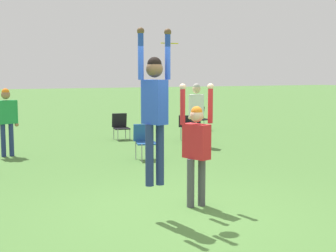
# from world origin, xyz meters

# --- Properties ---
(ground_plane) EXTENTS (120.00, 120.00, 0.00)m
(ground_plane) POSITION_xyz_m (0.00, 0.00, 0.00)
(ground_plane) COLOR #4C7A38
(person_jumping) EXTENTS (0.52, 0.41, 2.26)m
(person_jumping) POSITION_xyz_m (-0.43, -0.02, 1.71)
(person_jumping) COLOR navy
(person_jumping) RESTS_ON ground_plane
(person_defending) EXTENTS (0.60, 0.49, 1.96)m
(person_defending) POSITION_xyz_m (0.42, 0.25, 1.03)
(person_defending) COLOR #4C4C51
(person_defending) RESTS_ON ground_plane
(frisbee) EXTENTS (0.27, 0.27, 0.03)m
(frisbee) POSITION_xyz_m (-0.07, 0.22, 2.57)
(frisbee) COLOR yellow
(camping_chair_0) EXTENTS (0.57, 0.62, 0.87)m
(camping_chair_0) POSITION_xyz_m (1.26, 4.42, 0.51)
(camping_chair_0) COLOR gray
(camping_chair_0) RESTS_ON ground_plane
(camping_chair_1) EXTENTS (0.55, 0.59, 0.87)m
(camping_chair_1) POSITION_xyz_m (5.47, 9.09, 0.51)
(camping_chair_1) COLOR gray
(camping_chair_1) RESTS_ON ground_plane
(camping_chair_3) EXTENTS (0.54, 0.58, 0.84)m
(camping_chair_3) POSITION_xyz_m (1.90, 7.99, 0.47)
(camping_chair_3) COLOR gray
(camping_chair_3) RESTS_ON ground_plane
(camping_chair_4) EXTENTS (0.69, 0.74, 0.79)m
(camping_chair_4) POSITION_xyz_m (3.80, 6.88, 0.46)
(camping_chair_4) COLOR gray
(camping_chair_4) RESTS_ON ground_plane
(person_spectator_near) EXTENTS (0.59, 0.31, 1.74)m
(person_spectator_near) POSITION_xyz_m (-1.77, 6.31, 1.05)
(person_spectator_near) COLOR navy
(person_spectator_near) RESTS_ON ground_plane
(person_spectator_far) EXTENTS (0.52, 0.36, 1.83)m
(person_spectator_far) POSITION_xyz_m (3.40, 5.69, 1.11)
(person_spectator_far) COLOR black
(person_spectator_far) RESTS_ON ground_plane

